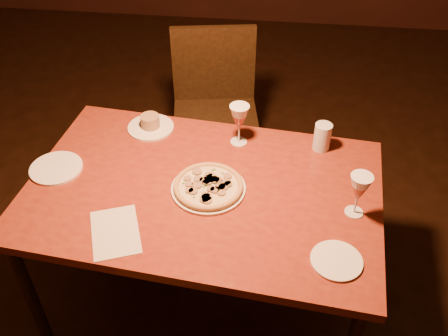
# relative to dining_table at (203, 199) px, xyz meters

# --- Properties ---
(floor) EXTENTS (7.00, 7.00, 0.00)m
(floor) POSITION_rel_dining_table_xyz_m (0.28, -0.16, -0.69)
(floor) COLOR black
(floor) RESTS_ON ground
(dining_table) EXTENTS (1.50, 1.04, 0.76)m
(dining_table) POSITION_rel_dining_table_xyz_m (0.00, 0.00, 0.00)
(dining_table) COLOR maroon
(dining_table) RESTS_ON floor
(chair_far) EXTENTS (0.54, 0.54, 0.97)m
(chair_far) POSITION_rel_dining_table_xyz_m (-0.07, 0.90, -0.15)
(chair_far) COLOR black
(chair_far) RESTS_ON floor
(pizza_plate) EXTENTS (0.30, 0.30, 0.03)m
(pizza_plate) POSITION_rel_dining_table_xyz_m (0.03, -0.01, 0.08)
(pizza_plate) COLOR white
(pizza_plate) RESTS_ON dining_table
(ramekin_saucer) EXTENTS (0.21, 0.21, 0.07)m
(ramekin_saucer) POSITION_rel_dining_table_xyz_m (-0.30, 0.37, 0.09)
(ramekin_saucer) COLOR white
(ramekin_saucer) RESTS_ON dining_table
(wine_glass_far) EXTENTS (0.09, 0.09, 0.19)m
(wine_glass_far) POSITION_rel_dining_table_xyz_m (0.12, 0.32, 0.16)
(wine_glass_far) COLOR #B15349
(wine_glass_far) RESTS_ON dining_table
(wine_glass_right) EXTENTS (0.08, 0.08, 0.18)m
(wine_glass_right) POSITION_rel_dining_table_xyz_m (0.60, -0.07, 0.16)
(wine_glass_right) COLOR #B15349
(wine_glass_right) RESTS_ON dining_table
(water_tumbler) EXTENTS (0.08, 0.08, 0.13)m
(water_tumbler) POSITION_rel_dining_table_xyz_m (0.48, 0.32, 0.13)
(water_tumbler) COLOR silver
(water_tumbler) RESTS_ON dining_table
(side_plate_left) EXTENTS (0.22, 0.22, 0.01)m
(side_plate_left) POSITION_rel_dining_table_xyz_m (-0.63, 0.04, 0.07)
(side_plate_left) COLOR white
(side_plate_left) RESTS_ON dining_table
(side_plate_near) EXTENTS (0.18, 0.18, 0.01)m
(side_plate_near) POSITION_rel_dining_table_xyz_m (0.52, -0.32, 0.07)
(side_plate_near) COLOR white
(side_plate_near) RESTS_ON dining_table
(menu_card) EXTENTS (0.25, 0.29, 0.00)m
(menu_card) POSITION_rel_dining_table_xyz_m (-0.28, -0.28, 0.07)
(menu_card) COLOR silver
(menu_card) RESTS_ON dining_table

